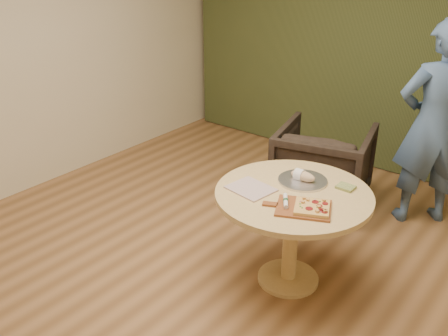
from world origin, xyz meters
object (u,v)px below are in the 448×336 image
at_px(flatbread_pizza, 312,207).
at_px(bread_roll, 302,176).
at_px(pedestal_table, 293,210).
at_px(pizza_paddle, 302,208).
at_px(serving_tray, 303,180).
at_px(cutlery_roll, 286,201).
at_px(person_standing, 433,125).
at_px(armchair, 324,162).

height_order(flatbread_pizza, bread_roll, bread_roll).
relative_size(pedestal_table, pizza_paddle, 2.32).
bearing_deg(bread_roll, serving_tray, 0.00).
distance_m(cutlery_roll, serving_tray, 0.38).
relative_size(pedestal_table, bread_roll, 5.68).
bearing_deg(cutlery_roll, flatbread_pizza, -22.02).
bearing_deg(person_standing, bread_roll, 27.43).
height_order(flatbread_pizza, cutlery_roll, flatbread_pizza).
bearing_deg(pedestal_table, armchair, 107.85).
height_order(flatbread_pizza, person_standing, person_standing).
bearing_deg(person_standing, serving_tray, 27.77).
xyz_separation_m(flatbread_pizza, bread_roll, (-0.27, 0.33, 0.02)).
relative_size(cutlery_roll, person_standing, 0.10).
height_order(pizza_paddle, bread_roll, bread_roll).
xyz_separation_m(bread_roll, armchair, (-0.36, 1.07, -0.37)).
bearing_deg(flatbread_pizza, person_standing, 82.76).
height_order(pizza_paddle, armchair, armchair).
height_order(cutlery_roll, bread_roll, bread_roll).
height_order(pedestal_table, pizza_paddle, pizza_paddle).
distance_m(flatbread_pizza, cutlery_roll, 0.18).
height_order(pizza_paddle, flatbread_pizza, flatbread_pizza).
relative_size(flatbread_pizza, cutlery_roll, 1.65).
height_order(pedestal_table, serving_tray, serving_tray).
xyz_separation_m(serving_tray, person_standing, (0.48, 1.34, 0.15)).
bearing_deg(pedestal_table, cutlery_roll, -74.97).
height_order(cutlery_roll, armchair, armchair).
bearing_deg(pizza_paddle, armchair, 86.69).
distance_m(serving_tray, person_standing, 1.43).
xyz_separation_m(pedestal_table, serving_tray, (-0.04, 0.18, 0.15)).
height_order(flatbread_pizza, serving_tray, flatbread_pizza).
height_order(pedestal_table, person_standing, person_standing).
relative_size(pizza_paddle, serving_tray, 1.33).
height_order(pedestal_table, cutlery_roll, cutlery_roll).
bearing_deg(pedestal_table, flatbread_pizza, -33.66).
distance_m(pedestal_table, pizza_paddle, 0.28).
bearing_deg(flatbread_pizza, cutlery_roll, -168.35).
bearing_deg(serving_tray, pizza_paddle, -60.39).
height_order(cutlery_roll, serving_tray, cutlery_roll).
bearing_deg(pizza_paddle, cutlery_roll, 165.09).
height_order(pedestal_table, armchair, armchair).
bearing_deg(pedestal_table, serving_tray, 101.00).
bearing_deg(pedestal_table, pizza_paddle, -45.94).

